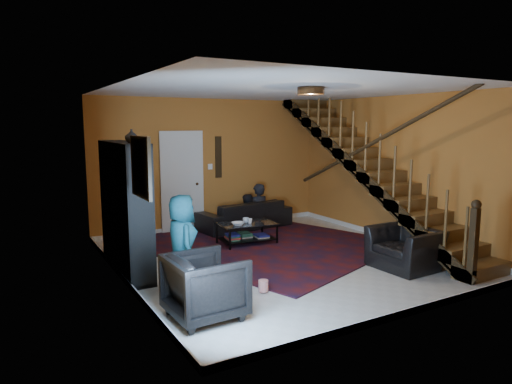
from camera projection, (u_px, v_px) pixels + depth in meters
floor at (280, 258)px, 7.74m from camera, size 5.50×5.50×0.00m
room at (178, 248)px, 8.22m from camera, size 5.50×5.50×5.50m
staircase at (375, 170)px, 8.58m from camera, size 0.95×5.02×3.18m
bookshelf at (126, 210)px, 6.94m from camera, size 0.35×1.80×2.00m
door at (182, 183)px, 9.59m from camera, size 0.82×0.05×2.05m
framed_picture at (141, 167)px, 5.45m from camera, size 0.04×0.74×0.74m
wall_hanging at (218, 157)px, 9.93m from camera, size 0.14×0.03×0.90m
ceiling_fixture at (311, 91)px, 6.65m from camera, size 0.40×0.40×0.10m
rug at (263, 243)px, 8.72m from camera, size 4.96×5.29×0.02m
sofa at (245, 215)px, 9.95m from camera, size 2.15×1.04×0.61m
armchair_left at (205, 286)px, 5.33m from camera, size 0.87×0.85×0.77m
armchair_right at (405, 248)px, 7.20m from camera, size 0.89×1.01×0.64m
person_adult_a at (258, 215)px, 10.18m from camera, size 0.52×0.35×1.41m
person_adult_b at (246, 221)px, 10.05m from camera, size 0.63×0.52×1.19m
person_child at (182, 243)px, 6.20m from camera, size 0.47×0.68×1.32m
coffee_table at (247, 232)px, 8.65m from camera, size 1.12×0.73×0.41m
cup_a at (246, 220)px, 8.65m from camera, size 0.13×0.13×0.10m
cup_b at (250, 221)px, 8.60m from camera, size 0.11×0.11×0.09m
bowl at (238, 224)px, 8.43m from camera, size 0.30×0.30×0.06m
vase at (132, 136)px, 6.34m from camera, size 0.18×0.18×0.19m
popcorn_bucket at (263, 286)px, 6.16m from camera, size 0.17×0.17×0.15m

